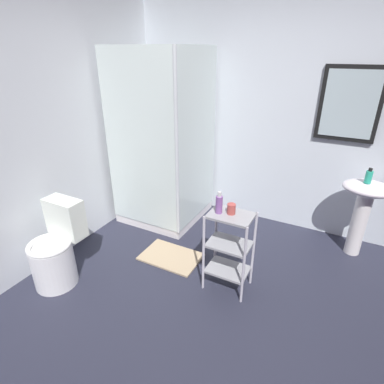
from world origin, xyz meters
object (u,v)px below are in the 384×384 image
(pedestal_sink, at_px, (364,203))
(conditioner_bottle_purple, at_px, (219,204))
(hand_soap_bottle, at_px, (369,177))
(rinse_cup, at_px, (231,209))
(toilet, at_px, (56,251))
(bath_mat, at_px, (171,257))
(storage_cart, at_px, (229,245))
(shower_stall, at_px, (167,185))

(pedestal_sink, xyz_separation_m, conditioner_bottle_purple, (-1.09, -1.11, 0.24))
(pedestal_sink, relative_size, hand_soap_bottle, 5.43)
(rinse_cup, bearing_deg, conditioner_bottle_purple, -161.01)
(toilet, bearing_deg, bath_mat, 45.72)
(hand_soap_bottle, distance_m, conditioner_bottle_purple, 1.51)
(toilet, bearing_deg, storage_cart, 24.49)
(storage_cart, xyz_separation_m, hand_soap_bottle, (0.96, 1.05, 0.44))
(hand_soap_bottle, xyz_separation_m, rinse_cup, (-0.97, -1.04, -0.09))
(shower_stall, height_order, rinse_cup, shower_stall)
(hand_soap_bottle, height_order, bath_mat, hand_soap_bottle)
(hand_soap_bottle, bearing_deg, toilet, -144.45)
(pedestal_sink, distance_m, bath_mat, 2.00)
(hand_soap_bottle, bearing_deg, bath_mat, -150.12)
(storage_cart, bearing_deg, conditioner_bottle_purple, -169.69)
(pedestal_sink, xyz_separation_m, rinse_cup, (-0.99, -1.08, 0.20))
(toilet, relative_size, rinse_cup, 8.82)
(rinse_cup, xyz_separation_m, bath_mat, (-0.66, 0.10, -0.77))
(rinse_cup, height_order, bath_mat, rinse_cup)
(toilet, distance_m, storage_cart, 1.54)
(storage_cart, relative_size, conditioner_bottle_purple, 3.92)
(conditioner_bottle_purple, bearing_deg, rinse_cup, 18.99)
(toilet, xyz_separation_m, bath_mat, (0.73, 0.75, -0.31))
(hand_soap_bottle, distance_m, rinse_cup, 1.42)
(hand_soap_bottle, relative_size, bath_mat, 0.25)
(storage_cart, height_order, bath_mat, storage_cart)
(pedestal_sink, bearing_deg, storage_cart, -132.17)
(toilet, height_order, storage_cart, toilet)
(shower_stall, height_order, toilet, shower_stall)
(bath_mat, bearing_deg, toilet, -134.28)
(bath_mat, bearing_deg, hand_soap_bottle, 29.88)
(pedestal_sink, distance_m, toilet, 2.96)
(toilet, relative_size, conditioner_bottle_purple, 4.03)
(pedestal_sink, height_order, bath_mat, pedestal_sink)
(shower_stall, height_order, conditioner_bottle_purple, shower_stall)
(storage_cart, bearing_deg, rinse_cup, 110.95)
(storage_cart, xyz_separation_m, conditioner_bottle_purple, (-0.10, -0.02, 0.38))
(shower_stall, distance_m, storage_cart, 1.36)
(toilet, height_order, hand_soap_bottle, hand_soap_bottle)
(shower_stall, bearing_deg, toilet, -101.59)
(hand_soap_bottle, bearing_deg, shower_stall, -172.65)
(toilet, relative_size, hand_soap_bottle, 5.10)
(shower_stall, bearing_deg, pedestal_sink, 8.30)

